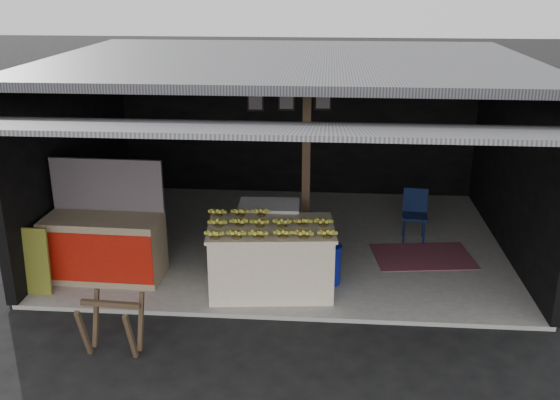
# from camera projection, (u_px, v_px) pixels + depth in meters

# --- Properties ---
(ground) EXTENTS (80.00, 80.00, 0.00)m
(ground) POSITION_uv_depth(u_px,v_px,m) (275.00, 320.00, 8.00)
(ground) COLOR black
(ground) RESTS_ON ground
(concrete_slab) EXTENTS (7.00, 5.00, 0.06)m
(concrete_slab) POSITION_uv_depth(u_px,v_px,m) (288.00, 241.00, 10.33)
(concrete_slab) COLOR gray
(concrete_slab) RESTS_ON ground
(shophouse) EXTENTS (7.40, 7.29, 3.02)m
(shophouse) POSITION_uv_depth(u_px,v_px,m) (290.00, 114.00, 9.93)
(shophouse) COLOR black
(shophouse) RESTS_ON ground
(banana_table) EXTENTS (1.79, 1.20, 0.94)m
(banana_table) POSITION_uv_depth(u_px,v_px,m) (271.00, 258.00, 8.51)
(banana_table) COLOR white
(banana_table) RESTS_ON concrete_slab
(banana_pile) EXTENTS (1.66, 1.09, 0.19)m
(banana_pile) POSITION_uv_depth(u_px,v_px,m) (271.00, 220.00, 8.32)
(banana_pile) COLOR yellow
(banana_pile) RESTS_ON banana_table
(white_crate) EXTENTS (0.90, 0.63, 0.98)m
(white_crate) POSITION_uv_depth(u_px,v_px,m) (269.00, 235.00, 9.24)
(white_crate) COLOR white
(white_crate) RESTS_ON concrete_slab
(neighbor_stall) EXTENTS (1.65, 0.78, 1.69)m
(neighbor_stall) POSITION_uv_depth(u_px,v_px,m) (104.00, 244.00, 8.87)
(neighbor_stall) COLOR #998466
(neighbor_stall) RESTS_ON concrete_slab
(green_signboard) EXTENTS (0.63, 0.11, 0.95)m
(green_signboard) POSITION_uv_depth(u_px,v_px,m) (26.00, 261.00, 8.41)
(green_signboard) COLOR black
(green_signboard) RESTS_ON concrete_slab
(sawhorse) EXTENTS (0.71, 0.63, 0.67)m
(sawhorse) POSITION_uv_depth(u_px,v_px,m) (112.00, 321.00, 7.16)
(sawhorse) COLOR #463323
(sawhorse) RESTS_ON ground
(water_barrel) EXTENTS (0.37, 0.37, 0.54)m
(water_barrel) POSITION_uv_depth(u_px,v_px,m) (328.00, 265.00, 8.77)
(water_barrel) COLOR #0C198E
(water_barrel) RESTS_ON concrete_slab
(plastic_chair) EXTENTS (0.44, 0.44, 0.84)m
(plastic_chair) POSITION_uv_depth(u_px,v_px,m) (415.00, 210.00, 10.21)
(plastic_chair) COLOR #091333
(plastic_chair) RESTS_ON concrete_slab
(magenta_rug) EXTENTS (1.62, 1.18, 0.01)m
(magenta_rug) POSITION_uv_depth(u_px,v_px,m) (423.00, 256.00, 9.67)
(magenta_rug) COLOR maroon
(magenta_rug) RESTS_ON concrete_slab
(picture_frames) EXTENTS (1.62, 0.04, 0.46)m
(picture_frames) POSITION_uv_depth(u_px,v_px,m) (288.00, 100.00, 11.95)
(picture_frames) COLOR black
(picture_frames) RESTS_ON shophouse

